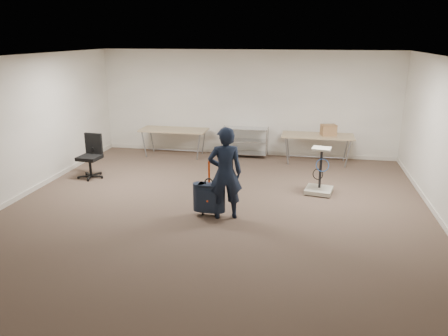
# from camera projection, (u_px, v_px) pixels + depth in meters

# --- Properties ---
(ground) EXTENTS (9.00, 9.00, 0.00)m
(ground) POSITION_uv_depth(u_px,v_px,m) (212.00, 217.00, 7.91)
(ground) COLOR #4B3A2D
(ground) RESTS_ON ground
(room_shell) EXTENTS (8.00, 9.00, 9.00)m
(room_shell) POSITION_uv_depth(u_px,v_px,m) (226.00, 189.00, 9.19)
(room_shell) COLOR beige
(room_shell) RESTS_ON ground
(folding_table_left) EXTENTS (1.80, 0.75, 0.73)m
(folding_table_left) POSITION_uv_depth(u_px,v_px,m) (174.00, 131.00, 11.76)
(folding_table_left) COLOR #A18462
(folding_table_left) RESTS_ON ground
(folding_table_right) EXTENTS (1.80, 0.75, 0.73)m
(folding_table_right) POSITION_uv_depth(u_px,v_px,m) (318.00, 137.00, 11.08)
(folding_table_right) COLOR #A18462
(folding_table_right) RESTS_ON ground
(wire_shelf) EXTENTS (1.22, 0.47, 0.80)m
(wire_shelf) POSITION_uv_depth(u_px,v_px,m) (245.00, 141.00, 11.73)
(wire_shelf) COLOR silver
(wire_shelf) RESTS_ON ground
(person) EXTENTS (0.70, 0.56, 1.67)m
(person) POSITION_uv_depth(u_px,v_px,m) (225.00, 173.00, 7.67)
(person) COLOR black
(person) RESTS_ON ground
(suitcase) EXTENTS (0.38, 0.23, 1.03)m
(suitcase) POSITION_uv_depth(u_px,v_px,m) (209.00, 198.00, 7.87)
(suitcase) COLOR #162131
(suitcase) RESTS_ON ground
(office_chair) EXTENTS (0.61, 0.61, 1.00)m
(office_chair) POSITION_uv_depth(u_px,v_px,m) (91.00, 164.00, 10.06)
(office_chair) COLOR black
(office_chair) RESTS_ON ground
(equipment_cart) EXTENTS (0.62, 0.62, 0.98)m
(equipment_cart) POSITION_uv_depth(u_px,v_px,m) (319.00, 181.00, 9.04)
(equipment_cart) COLOR #F0ECCE
(equipment_cart) RESTS_ON ground
(cardboard_box) EXTENTS (0.42, 0.36, 0.27)m
(cardboard_box) POSITION_uv_depth(u_px,v_px,m) (328.00, 130.00, 10.99)
(cardboard_box) COLOR #9C8349
(cardboard_box) RESTS_ON folding_table_right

